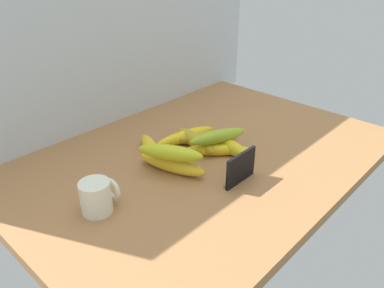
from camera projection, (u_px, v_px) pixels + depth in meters
counter_top at (204, 160)px, 111.20cm from camera, size 110.00×76.00×3.00cm
back_wall at (112, 24)px, 118.83cm from camera, size 130.00×2.00×70.00cm
chalkboard_sign at (240, 169)px, 96.57cm from camera, size 11.00×1.80×8.40cm
coffee_mug at (97, 197)px, 86.02cm from camera, size 8.60×7.10×7.81cm
banana_0 at (205, 137)px, 116.50cm from camera, size 19.24×14.77×3.80cm
banana_1 at (151, 148)px, 110.31cm from camera, size 10.73×16.58×3.82cm
banana_2 at (228, 146)px, 111.17cm from camera, size 6.69×17.84×4.23cm
banana_3 at (172, 164)px, 101.88cm from camera, size 9.26×20.15×4.35cm
banana_4 at (196, 141)px, 113.74cm from camera, size 8.00×18.39×4.39cm
banana_5 at (217, 150)px, 109.82cm from camera, size 15.54×15.89×3.39cm
banana_6 at (186, 136)px, 116.97cm from camera, size 20.43×8.26×3.81cm
banana_7 at (170, 153)px, 98.72cm from camera, size 11.90×17.64×4.18cm
banana_8 at (218, 136)px, 109.35cm from camera, size 18.00×10.08×3.82cm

